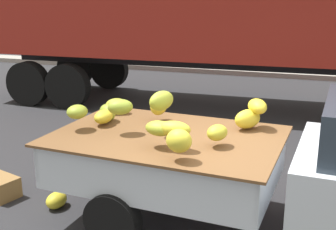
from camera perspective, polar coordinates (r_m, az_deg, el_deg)
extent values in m
cube|color=gray|center=(15.17, 15.35, 5.11)|extent=(80.00, 0.80, 0.16)
cube|color=silver|center=(5.43, -0.10, -7.63)|extent=(2.67, 1.91, 0.08)
cube|color=silver|center=(6.07, 2.94, -2.45)|extent=(2.55, 0.24, 0.44)
cube|color=silver|center=(4.63, -4.12, -8.47)|extent=(2.55, 0.24, 0.44)
cube|color=silver|center=(5.02, 13.31, -6.86)|extent=(0.18, 1.73, 0.44)
cube|color=silver|center=(5.90, -11.42, -3.32)|extent=(0.18, 1.73, 0.44)
cube|color=#B21914|center=(6.11, 3.03, -2.72)|extent=(2.44, 0.19, 0.07)
cube|color=brown|center=(5.25, -0.10, -2.72)|extent=(2.80, 2.04, 0.03)
ellipsoid|color=gold|center=(5.71, -1.23, 1.16)|extent=(0.26, 0.36, 0.23)
ellipsoid|color=gold|center=(4.84, 6.37, -2.27)|extent=(0.29, 0.33, 0.17)
ellipsoid|color=yellow|center=(5.52, 11.46, 1.10)|extent=(0.34, 0.40, 0.18)
ellipsoid|color=gold|center=(5.66, -8.33, -0.22)|extent=(0.23, 0.33, 0.17)
ellipsoid|color=#9CA72D|center=(4.76, -1.13, -1.73)|extent=(0.36, 0.28, 0.16)
ellipsoid|color=#A1AE32|center=(5.17, -0.86, 1.85)|extent=(0.31, 0.42, 0.23)
ellipsoid|color=olive|center=(5.24, -6.18, 1.04)|extent=(0.37, 0.35, 0.18)
ellipsoid|color=#A7AC2D|center=(6.16, -6.63, 1.11)|extent=(0.38, 0.31, 0.23)
ellipsoid|color=gold|center=(4.39, 1.42, -3.34)|extent=(0.31, 0.29, 0.24)
ellipsoid|color=olive|center=(5.48, -11.64, 0.41)|extent=(0.28, 0.31, 0.17)
ellipsoid|color=gold|center=(4.68, 0.77, -1.80)|extent=(0.37, 0.20, 0.17)
ellipsoid|color=olive|center=(5.82, -7.81, 0.33)|extent=(0.34, 0.34, 0.22)
ellipsoid|color=yellow|center=(5.49, 10.17, -0.49)|extent=(0.40, 0.42, 0.24)
cylinder|color=black|center=(6.35, 0.27, -6.60)|extent=(0.65, 0.25, 0.64)
cylinder|color=black|center=(4.99, -7.17, -13.31)|extent=(0.65, 0.25, 0.64)
cube|color=black|center=(10.64, 7.61, 6.78)|extent=(11.05, 0.67, 0.30)
cylinder|color=black|center=(12.92, -7.60, 5.83)|extent=(1.09, 0.33, 1.08)
cylinder|color=black|center=(10.81, -12.81, 3.65)|extent=(1.09, 0.33, 1.08)
cylinder|color=black|center=(13.39, -11.84, 5.98)|extent=(1.09, 0.33, 1.08)
cylinder|color=black|center=(11.38, -17.56, 3.89)|extent=(1.09, 0.33, 1.08)
ellipsoid|color=gold|center=(6.04, -14.20, -10.61)|extent=(0.25, 0.33, 0.20)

